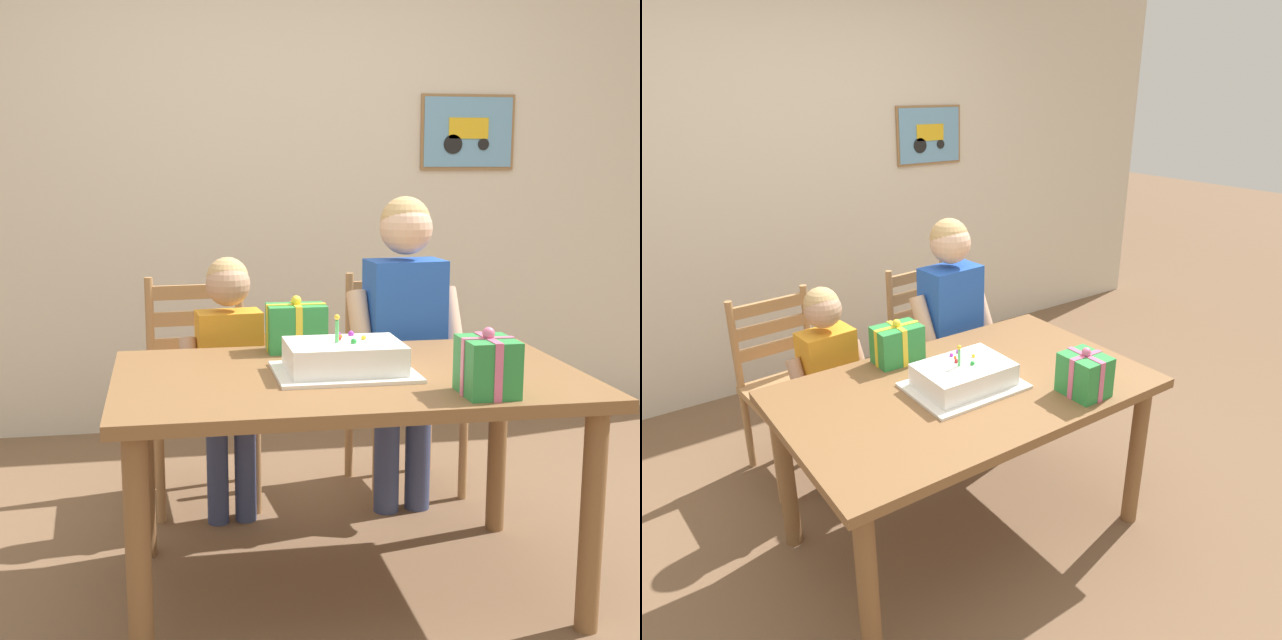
# 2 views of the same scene
# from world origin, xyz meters

# --- Properties ---
(ground_plane) EXTENTS (20.00, 20.00, 0.00)m
(ground_plane) POSITION_xyz_m (0.00, 0.00, 0.00)
(ground_plane) COLOR brown
(back_wall) EXTENTS (6.40, 0.11, 2.60)m
(back_wall) POSITION_xyz_m (0.00, 1.92, 1.30)
(back_wall) COLOR beige
(back_wall) RESTS_ON ground
(dining_table) EXTENTS (1.47, 0.91, 0.74)m
(dining_table) POSITION_xyz_m (0.00, 0.00, 0.64)
(dining_table) COLOR brown
(dining_table) RESTS_ON ground
(birthday_cake) EXTENTS (0.44, 0.34, 0.19)m
(birthday_cake) POSITION_xyz_m (-0.02, -0.01, 0.78)
(birthday_cake) COLOR white
(birthday_cake) RESTS_ON dining_table
(gift_box_red_large) EXTENTS (0.21, 0.14, 0.20)m
(gift_box_red_large) POSITION_xyz_m (-0.11, 0.35, 0.82)
(gift_box_red_large) COLOR #2D8E42
(gift_box_red_large) RESTS_ON dining_table
(gift_box_beside_cake) EXTENTS (0.15, 0.18, 0.20)m
(gift_box_beside_cake) POSITION_xyz_m (0.34, -0.32, 0.82)
(gift_box_beside_cake) COLOR #2D8E42
(gift_box_beside_cake) RESTS_ON dining_table
(chair_left) EXTENTS (0.45, 0.45, 0.92)m
(chair_left) POSITION_xyz_m (-0.43, 0.91, 0.47)
(chair_left) COLOR #A87A4C
(chair_left) RESTS_ON ground
(chair_right) EXTENTS (0.46, 0.46, 0.92)m
(chair_right) POSITION_xyz_m (0.43, 0.91, 0.47)
(chair_right) COLOR #A87A4C
(chair_right) RESTS_ON ground
(child_older) EXTENTS (0.47, 0.27, 1.26)m
(child_older) POSITION_xyz_m (0.36, 0.63, 0.77)
(child_older) COLOR #38426B
(child_older) RESTS_ON ground
(child_younger) EXTENTS (0.39, 0.23, 1.04)m
(child_younger) POSITION_xyz_m (-0.33, 0.63, 0.63)
(child_younger) COLOR #38426B
(child_younger) RESTS_ON ground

